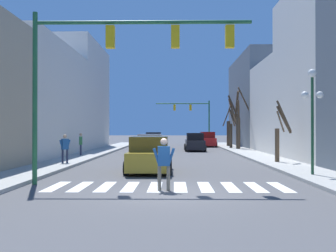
{
  "coord_description": "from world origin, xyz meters",
  "views": [
    {
      "loc": [
        0.25,
        -12.69,
        2.08
      ],
      "look_at": [
        -0.38,
        24.98,
        2.39
      ],
      "focal_mm": 42.0,
      "sensor_mm": 36.0,
      "label": 1
    }
  ],
  "objects_px": {
    "car_parked_left_far": "(149,156)",
    "car_parked_right_mid": "(207,140)",
    "car_parked_right_near": "(154,140)",
    "street_tree_right_mid": "(231,129)",
    "traffic_signal_near": "(116,55)",
    "traffic_signal_far": "(193,112)",
    "pedestrian_on_left_sidewalk": "(164,160)",
    "street_tree_right_far": "(279,135)",
    "street_tree_left_far": "(230,124)",
    "car_driving_toward_lane": "(195,142)",
    "pedestrian_on_right_sidewalk": "(65,146)",
    "pedestrian_near_right_corner": "(81,142)",
    "car_parked_left_near": "(150,147)",
    "street_tree_left_mid": "(239,122)",
    "street_lamp_right_corner": "(312,100)"
  },
  "relations": [
    {
      "from": "car_parked_left_far",
      "to": "car_parked_right_mid",
      "type": "bearing_deg",
      "value": 169.55
    },
    {
      "from": "car_parked_right_near",
      "to": "street_tree_right_mid",
      "type": "relative_size",
      "value": 0.93
    },
    {
      "from": "traffic_signal_near",
      "to": "street_tree_right_mid",
      "type": "distance_m",
      "value": 27.48
    },
    {
      "from": "traffic_signal_far",
      "to": "car_parked_left_far",
      "type": "relative_size",
      "value": 1.71
    },
    {
      "from": "pedestrian_on_left_sidewalk",
      "to": "street_tree_right_far",
      "type": "distance_m",
      "value": 12.02
    },
    {
      "from": "traffic_signal_far",
      "to": "pedestrian_on_left_sidewalk",
      "type": "xyz_separation_m",
      "value": [
        -2.93,
        -41.01,
        -3.37
      ]
    },
    {
      "from": "street_tree_left_far",
      "to": "traffic_signal_far",
      "type": "bearing_deg",
      "value": 114.83
    },
    {
      "from": "car_parked_right_near",
      "to": "car_driving_toward_lane",
      "type": "bearing_deg",
      "value": 32.89
    },
    {
      "from": "traffic_signal_far",
      "to": "traffic_signal_near",
      "type": "bearing_deg",
      "value": -96.9
    },
    {
      "from": "pedestrian_on_right_sidewalk",
      "to": "street_tree_right_mid",
      "type": "height_order",
      "value": "street_tree_right_mid"
    },
    {
      "from": "traffic_signal_far",
      "to": "street_tree_left_far",
      "type": "distance_m",
      "value": 9.56
    },
    {
      "from": "traffic_signal_far",
      "to": "car_parked_right_mid",
      "type": "bearing_deg",
      "value": -80.16
    },
    {
      "from": "pedestrian_on_left_sidewalk",
      "to": "street_tree_right_mid",
      "type": "height_order",
      "value": "street_tree_right_mid"
    },
    {
      "from": "pedestrian_near_right_corner",
      "to": "street_tree_left_far",
      "type": "height_order",
      "value": "street_tree_left_far"
    },
    {
      "from": "car_parked_left_near",
      "to": "pedestrian_on_left_sidewalk",
      "type": "height_order",
      "value": "pedestrian_on_left_sidewalk"
    },
    {
      "from": "pedestrian_near_right_corner",
      "to": "street_tree_left_far",
      "type": "xyz_separation_m",
      "value": [
        13.51,
        16.58,
        1.52
      ]
    },
    {
      "from": "car_parked_right_mid",
      "to": "pedestrian_near_right_corner",
      "type": "xyz_separation_m",
      "value": [
        -10.89,
        -17.48,
        0.3
      ]
    },
    {
      "from": "street_tree_left_mid",
      "to": "car_parked_left_far",
      "type": "bearing_deg",
      "value": -110.59
    },
    {
      "from": "traffic_signal_near",
      "to": "car_driving_toward_lane",
      "type": "xyz_separation_m",
      "value": [
        4.17,
        23.23,
        -4.08
      ]
    },
    {
      "from": "pedestrian_near_right_corner",
      "to": "pedestrian_on_right_sidewalk",
      "type": "distance_m",
      "value": 6.87
    },
    {
      "from": "street_tree_right_far",
      "to": "street_lamp_right_corner",
      "type": "bearing_deg",
      "value": -92.71
    },
    {
      "from": "pedestrian_on_right_sidewalk",
      "to": "street_lamp_right_corner",
      "type": "bearing_deg",
      "value": -67.58
    },
    {
      "from": "traffic_signal_near",
      "to": "car_parked_right_near",
      "type": "bearing_deg",
      "value": 90.27
    },
    {
      "from": "car_parked_left_far",
      "to": "traffic_signal_near",
      "type": "bearing_deg",
      "value": -13.21
    },
    {
      "from": "traffic_signal_near",
      "to": "pedestrian_on_right_sidewalk",
      "type": "height_order",
      "value": "traffic_signal_near"
    },
    {
      "from": "street_tree_right_far",
      "to": "street_tree_right_mid",
      "type": "bearing_deg",
      "value": 91.05
    },
    {
      "from": "street_tree_right_far",
      "to": "street_tree_right_mid",
      "type": "xyz_separation_m",
      "value": [
        -0.32,
        17.49,
        0.35
      ]
    },
    {
      "from": "car_parked_left_far",
      "to": "car_driving_toward_lane",
      "type": "relative_size",
      "value": 0.89
    },
    {
      "from": "street_lamp_right_corner",
      "to": "car_driving_toward_lane",
      "type": "relative_size",
      "value": 0.92
    },
    {
      "from": "car_parked_right_mid",
      "to": "street_tree_right_far",
      "type": "xyz_separation_m",
      "value": [
        2.31,
        -23.33,
        0.89
      ]
    },
    {
      "from": "car_parked_right_near",
      "to": "car_parked_right_mid",
      "type": "distance_m",
      "value": 6.58
    },
    {
      "from": "traffic_signal_near",
      "to": "car_parked_right_mid",
      "type": "height_order",
      "value": "traffic_signal_near"
    },
    {
      "from": "traffic_signal_near",
      "to": "pedestrian_on_right_sidewalk",
      "type": "distance_m",
      "value": 9.44
    },
    {
      "from": "car_parked_left_far",
      "to": "pedestrian_on_left_sidewalk",
      "type": "relative_size",
      "value": 2.45
    },
    {
      "from": "car_parked_left_near",
      "to": "pedestrian_near_right_corner",
      "type": "distance_m",
      "value": 5.22
    },
    {
      "from": "traffic_signal_near",
      "to": "street_lamp_right_corner",
      "type": "bearing_deg",
      "value": 15.03
    },
    {
      "from": "car_parked_left_near",
      "to": "pedestrian_on_left_sidewalk",
      "type": "bearing_deg",
      "value": 5.21
    },
    {
      "from": "car_parked_left_far",
      "to": "street_tree_left_mid",
      "type": "xyz_separation_m",
      "value": [
        7.62,
        20.29,
        1.96
      ]
    },
    {
      "from": "traffic_signal_near",
      "to": "traffic_signal_far",
      "type": "relative_size",
      "value": 1.11
    },
    {
      "from": "traffic_signal_near",
      "to": "pedestrian_on_right_sidewalk",
      "type": "bearing_deg",
      "value": 117.92
    },
    {
      "from": "car_driving_toward_lane",
      "to": "street_tree_right_far",
      "type": "bearing_deg",
      "value": -163.79
    },
    {
      "from": "street_tree_left_far",
      "to": "street_lamp_right_corner",
      "type": "bearing_deg",
      "value": -91.22
    },
    {
      "from": "traffic_signal_near",
      "to": "car_driving_toward_lane",
      "type": "distance_m",
      "value": 23.96
    },
    {
      "from": "car_driving_toward_lane",
      "to": "street_tree_right_mid",
      "type": "bearing_deg",
      "value": -53.83
    },
    {
      "from": "car_parked_right_near",
      "to": "car_parked_left_near",
      "type": "bearing_deg",
      "value": 2.09
    },
    {
      "from": "car_parked_right_near",
      "to": "pedestrian_on_right_sidewalk",
      "type": "distance_m",
      "value": 22.6
    },
    {
      "from": "pedestrian_near_right_corner",
      "to": "street_tree_left_mid",
      "type": "xyz_separation_m",
      "value": [
        13.41,
        10.1,
        1.65
      ]
    },
    {
      "from": "pedestrian_on_left_sidewalk",
      "to": "street_tree_left_mid",
      "type": "bearing_deg",
      "value": 72.13
    },
    {
      "from": "traffic_signal_near",
      "to": "car_parked_left_near",
      "type": "distance_m",
      "value": 14.84
    },
    {
      "from": "car_parked_right_mid",
      "to": "street_tree_left_far",
      "type": "distance_m",
      "value": 3.32
    }
  ]
}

